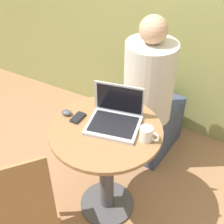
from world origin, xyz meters
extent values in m
plane|color=#9E704C|center=(0.00, 0.00, 0.00)|extent=(12.00, 12.00, 0.00)
cylinder|color=#4C4C51|center=(0.00, 0.00, 0.01)|extent=(0.40, 0.40, 0.02)
cylinder|color=#4C4C51|center=(0.00, 0.00, 0.37)|extent=(0.10, 0.10, 0.71)
cylinder|color=olive|center=(0.00, 0.00, 0.74)|extent=(0.69, 0.69, 0.02)
cube|color=#B7B7BC|center=(0.03, 0.04, 0.76)|extent=(0.36, 0.31, 0.02)
cube|color=black|center=(0.03, 0.04, 0.77)|extent=(0.31, 0.26, 0.00)
cube|color=#B7B7BC|center=(0.00, 0.17, 0.87)|extent=(0.31, 0.07, 0.20)
cube|color=black|center=(0.01, 0.16, 0.87)|extent=(0.28, 0.06, 0.18)
cube|color=black|center=(-0.20, 0.00, 0.76)|extent=(0.06, 0.11, 0.02)
ellipsoid|color=#4C4C51|center=(-0.29, 0.00, 0.77)|extent=(0.07, 0.05, 0.03)
cylinder|color=white|center=(0.25, 0.03, 0.79)|extent=(0.08, 0.08, 0.09)
torus|color=white|center=(0.30, 0.03, 0.79)|extent=(0.06, 0.01, 0.06)
cylinder|color=#9E7042|center=(-0.31, -0.27, 0.23)|extent=(0.04, 0.04, 0.45)
cube|color=#9E7042|center=(-0.29, -0.53, 0.46)|extent=(0.56, 0.56, 0.02)
cube|color=#9E7042|center=(-0.14, -0.65, 0.72)|extent=(0.25, 0.30, 0.49)
cube|color=#3D4766|center=(0.03, 0.74, 0.22)|extent=(0.40, 0.55, 0.44)
cylinder|color=beige|center=(0.02, 0.61, 0.75)|extent=(0.37, 0.37, 0.61)
sphere|color=tan|center=(0.02, 0.61, 1.15)|extent=(0.20, 0.20, 0.20)
camera|label=1|loc=(0.71, -1.23, 1.99)|focal=50.00mm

